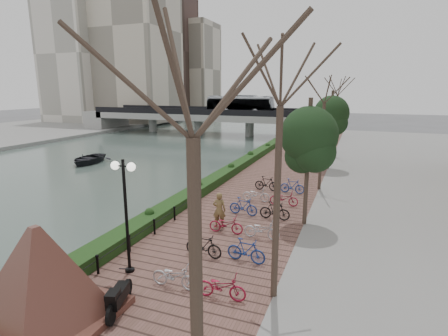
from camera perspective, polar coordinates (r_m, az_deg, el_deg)
The scene contains 14 objects.
ground at distance 15.29m, azimuth -26.41°, elevation -17.61°, with size 220.00×220.00×0.00m, color #59595B.
river_water at distance 42.68m, azimuth -15.64°, elevation 2.30°, with size 30.00×130.00×0.02m, color #4C6059.
promenade at distance 27.77m, azimuth 7.33°, elevation -2.27°, with size 8.00×75.00×0.50m, color brown.
hedge at distance 30.90m, azimuth 2.35°, elevation 0.41°, with size 1.10×56.00×0.60m, color #1A3814.
chain_fence at distance 15.29m, azimuth -17.43°, elevation -13.23°, with size 0.10×14.10×0.70m.
granite_monument at distance 11.95m, azimuth -27.82°, elevation -15.28°, with size 5.82×5.82×3.10m.
lamppost at distance 13.37m, azimuth -15.91°, elevation -3.68°, with size 1.02×0.32×4.42m.
motorcycle at distance 12.21m, azimuth -16.71°, elevation -19.22°, with size 0.54×1.72×1.08m, color black, non-canonical shape.
pedestrian at distance 17.82m, azimuth -0.78°, elevation -6.85°, with size 0.67×0.44×1.83m, color brown.
bicycle_parking at distance 18.07m, azimuth 4.44°, elevation -8.10°, with size 2.40×14.69×1.00m.
street_trees at distance 21.72m, azimuth 14.79°, elevation 2.49°, with size 3.20×37.12×6.80m.
bridge at distance 58.76m, azimuth -2.85°, elevation 8.80°, with size 36.00×10.77×6.50m.
boat at distance 38.04m, azimuth -21.33°, elevation 1.43°, with size 3.36×4.71×0.98m, color #222228.
far_buildings at distance 91.24m, azimuth -14.45°, elevation 17.84°, with size 35.00×38.00×38.00m.
Camera 1 is at (10.26, -8.60, 7.39)m, focal length 28.00 mm.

